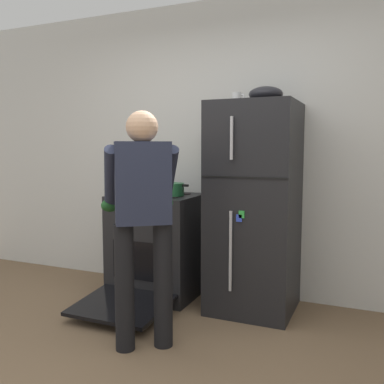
% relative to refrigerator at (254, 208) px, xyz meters
% --- Properties ---
extents(kitchen_wall_back, '(6.00, 0.10, 2.70)m').
position_rel_refrigerator_xyz_m(kitchen_wall_back, '(-0.36, 0.38, 0.49)').
color(kitchen_wall_back, silver).
rests_on(kitchen_wall_back, ground).
extents(refrigerator, '(0.68, 0.72, 1.73)m').
position_rel_refrigerator_xyz_m(refrigerator, '(0.00, 0.00, 0.00)').
color(refrigerator, black).
rests_on(refrigerator, ground).
extents(stove_range, '(0.76, 1.24, 0.94)m').
position_rel_refrigerator_xyz_m(stove_range, '(-0.91, -0.02, -0.41)').
color(stove_range, black).
rests_on(stove_range, ground).
extents(person_cook, '(0.66, 0.70, 1.60)m').
position_rel_refrigerator_xyz_m(person_cook, '(-0.51, -0.96, 0.09)').
color(person_cook, black).
rests_on(person_cook, ground).
extents(red_pot, '(0.34, 0.24, 0.11)m').
position_rel_refrigerator_xyz_m(red_pot, '(-0.75, -0.05, 0.13)').
color(red_pot, '#236638').
rests_on(red_pot, stove_range).
extents(coffee_mug, '(0.11, 0.08, 0.10)m').
position_rel_refrigerator_xyz_m(coffee_mug, '(-0.18, 0.05, 0.91)').
color(coffee_mug, silver).
rests_on(coffee_mug, refrigerator).
extents(pepper_mill, '(0.05, 0.05, 0.15)m').
position_rel_refrigerator_xyz_m(pepper_mill, '(-1.21, 0.20, 0.15)').
color(pepper_mill, brown).
rests_on(pepper_mill, stove_range).
extents(mixing_bowl, '(0.27, 0.27, 0.12)m').
position_rel_refrigerator_xyz_m(mixing_bowl, '(0.08, 0.00, 0.92)').
color(mixing_bowl, black).
rests_on(mixing_bowl, refrigerator).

